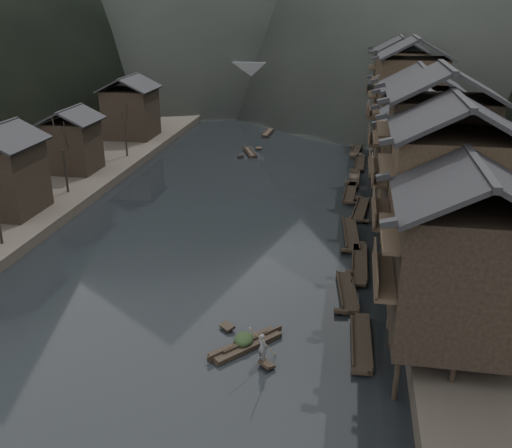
# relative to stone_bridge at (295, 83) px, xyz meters

# --- Properties ---
(water) EXTENTS (300.00, 300.00, 0.00)m
(water) POSITION_rel_stone_bridge_xyz_m (0.00, -72.00, -5.11)
(water) COLOR black
(water) RESTS_ON ground
(left_bank) EXTENTS (40.00, 200.00, 1.20)m
(left_bank) POSITION_rel_stone_bridge_xyz_m (-35.00, -32.00, -4.51)
(left_bank) COLOR #2D2823
(left_bank) RESTS_ON ground
(stilt_houses) EXTENTS (9.00, 67.60, 16.19)m
(stilt_houses) POSITION_rel_stone_bridge_xyz_m (17.28, -52.60, 3.81)
(stilt_houses) COLOR black
(stilt_houses) RESTS_ON ground
(left_houses) EXTENTS (8.10, 53.20, 8.73)m
(left_houses) POSITION_rel_stone_bridge_xyz_m (-20.50, -51.88, 0.55)
(left_houses) COLOR black
(left_houses) RESTS_ON left_bank
(bare_trees) EXTENTS (3.40, 45.85, 6.79)m
(bare_trees) POSITION_rel_stone_bridge_xyz_m (-17.00, -62.13, 0.95)
(bare_trees) COLOR black
(bare_trees) RESTS_ON left_bank
(moored_sampans) EXTENTS (2.80, 54.20, 0.47)m
(moored_sampans) POSITION_rel_stone_bridge_xyz_m (11.91, -53.73, -4.91)
(moored_sampans) COLOR black
(moored_sampans) RESTS_ON water
(midriver_boats) EXTENTS (13.20, 26.34, 0.44)m
(midriver_boats) POSITION_rel_stone_bridge_xyz_m (1.22, -21.67, -4.91)
(midriver_boats) COLOR black
(midriver_boats) RESTS_ON water
(stone_bridge) EXTENTS (40.00, 6.00, 9.00)m
(stone_bridge) POSITION_rel_stone_bridge_xyz_m (0.00, 0.00, 0.00)
(stone_bridge) COLOR #4C4C4F
(stone_bridge) RESTS_ON ground
(hero_sampan) EXTENTS (4.20, 4.63, 0.44)m
(hero_sampan) POSITION_rel_stone_bridge_xyz_m (5.55, -79.01, -4.91)
(hero_sampan) COLOR black
(hero_sampan) RESTS_ON water
(cargo_heap) EXTENTS (1.18, 1.54, 0.71)m
(cargo_heap) POSITION_rel_stone_bridge_xyz_m (5.39, -78.82, -4.32)
(cargo_heap) COLOR black
(cargo_heap) RESTS_ON hero_sampan
(boatman) EXTENTS (0.77, 0.71, 1.77)m
(boatman) POSITION_rel_stone_bridge_xyz_m (6.78, -80.42, -3.78)
(boatman) COLOR #525154
(boatman) RESTS_ON hero_sampan
(bamboo_pole) EXTENTS (1.45, 2.66, 3.70)m
(bamboo_pole) POSITION_rel_stone_bridge_xyz_m (6.98, -80.42, -1.05)
(bamboo_pole) COLOR #8C7A51
(bamboo_pole) RESTS_ON boatman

